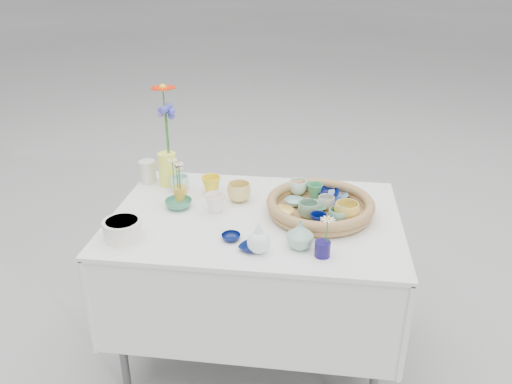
# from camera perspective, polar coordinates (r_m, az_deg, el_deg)

# --- Properties ---
(ground) EXTENTS (80.00, 80.00, 0.00)m
(ground) POSITION_cam_1_polar(r_m,az_deg,el_deg) (2.64, -0.06, -17.53)
(ground) COLOR #A5A5A0
(display_table) EXTENTS (1.26, 0.86, 0.77)m
(display_table) POSITION_cam_1_polar(r_m,az_deg,el_deg) (2.64, -0.06, -17.53)
(display_table) COLOR silver
(display_table) RESTS_ON ground
(wicker_tray) EXTENTS (0.47, 0.47, 0.08)m
(wicker_tray) POSITION_cam_1_polar(r_m,az_deg,el_deg) (2.21, 7.33, -1.64)
(wicker_tray) COLOR brown
(wicker_tray) RESTS_ON display_table
(tray_ceramic_0) EXTENTS (0.12, 0.12, 0.03)m
(tray_ceramic_0) POSITION_cam_1_polar(r_m,az_deg,el_deg) (2.34, 8.21, -0.19)
(tray_ceramic_0) COLOR #020B44
(tray_ceramic_0) RESTS_ON wicker_tray
(tray_ceramic_1) EXTENTS (0.15, 0.15, 0.03)m
(tray_ceramic_1) POSITION_cam_1_polar(r_m,az_deg,el_deg) (2.24, 9.80, -1.60)
(tray_ceramic_1) COLOR #081D4F
(tray_ceramic_1) RESTS_ON wicker_tray
(tray_ceramic_2) EXTENTS (0.13, 0.13, 0.08)m
(tray_ceramic_2) POSITION_cam_1_polar(r_m,az_deg,el_deg) (2.13, 10.33, -2.28)
(tray_ceramic_2) COLOR #F2C449
(tray_ceramic_2) RESTS_ON wicker_tray
(tray_ceramic_3) EXTENTS (0.15, 0.15, 0.03)m
(tray_ceramic_3) POSITION_cam_1_polar(r_m,az_deg,el_deg) (2.20, 6.36, -1.79)
(tray_ceramic_3) COLOR #4B9A67
(tray_ceramic_3) RESTS_ON wicker_tray
(tray_ceramic_4) EXTENTS (0.09, 0.09, 0.07)m
(tray_ceramic_4) POSITION_cam_1_polar(r_m,az_deg,el_deg) (2.14, 6.01, -2.04)
(tray_ceramic_4) COLOR gray
(tray_ceramic_4) RESTS_ON wicker_tray
(tray_ceramic_5) EXTENTS (0.09, 0.09, 0.03)m
(tray_ceramic_5) POSITION_cam_1_polar(r_m,az_deg,el_deg) (2.25, 4.37, -1.16)
(tray_ceramic_5) COLOR #8BBBB5
(tray_ceramic_5) RESTS_ON wicker_tray
(tray_ceramic_6) EXTENTS (0.09, 0.09, 0.07)m
(tray_ceramic_6) POSITION_cam_1_polar(r_m,az_deg,el_deg) (2.35, 4.81, 0.56)
(tray_ceramic_6) COLOR #BDEFDA
(tray_ceramic_6) RESTS_ON wicker_tray
(tray_ceramic_7) EXTENTS (0.10, 0.10, 0.06)m
(tray_ceramic_7) POSITION_cam_1_polar(r_m,az_deg,el_deg) (2.22, 8.03, -1.21)
(tray_ceramic_7) COLOR beige
(tray_ceramic_7) RESTS_ON wicker_tray
(tray_ceramic_8) EXTENTS (0.10, 0.10, 0.02)m
(tray_ceramic_8) POSITION_cam_1_polar(r_m,az_deg,el_deg) (2.34, 9.36, -0.39)
(tray_ceramic_8) COLOR #78A4D7
(tray_ceramic_8) RESTS_ON wicker_tray
(tray_ceramic_9) EXTENTS (0.07, 0.07, 0.06)m
(tray_ceramic_9) POSITION_cam_1_polar(r_m,az_deg,el_deg) (2.06, 7.11, -3.31)
(tray_ceramic_9) COLOR #040F4C
(tray_ceramic_9) RESTS_ON wicker_tray
(tray_ceramic_10) EXTENTS (0.12, 0.12, 0.03)m
(tray_ceramic_10) POSITION_cam_1_polar(r_m,az_deg,el_deg) (2.15, 3.04, -2.38)
(tray_ceramic_10) COLOR #FAD060
(tray_ceramic_10) RESTS_ON wicker_tray
(tray_ceramic_11) EXTENTS (0.11, 0.11, 0.06)m
(tray_ceramic_11) POSITION_cam_1_polar(r_m,az_deg,el_deg) (2.11, 9.34, -2.74)
(tray_ceramic_11) COLOR #7AB89D
(tray_ceramic_11) RESTS_ON wicker_tray
(tray_ceramic_12) EXTENTS (0.09, 0.09, 0.07)m
(tray_ceramic_12) POSITION_cam_1_polar(r_m,az_deg,el_deg) (2.32, 6.74, 0.17)
(tray_ceramic_12) COLOR #3E995F
(tray_ceramic_12) RESTS_ON wicker_tray
(loose_ceramic_0) EXTENTS (0.10, 0.10, 0.09)m
(loose_ceramic_0) POSITION_cam_1_polar(r_m,az_deg,el_deg) (2.40, -5.14, 0.84)
(loose_ceramic_0) COLOR yellow
(loose_ceramic_0) RESTS_ON display_table
(loose_ceramic_1) EXTENTS (0.14, 0.14, 0.09)m
(loose_ceramic_1) POSITION_cam_1_polar(r_m,az_deg,el_deg) (2.31, -1.95, -0.01)
(loose_ceramic_1) COLOR #DBBE67
(loose_ceramic_1) RESTS_ON display_table
(loose_ceramic_2) EXTENTS (0.15, 0.15, 0.04)m
(loose_ceramic_2) POSITION_cam_1_polar(r_m,az_deg,el_deg) (2.28, -8.84, -1.34)
(loose_ceramic_2) COLOR #367E5F
(loose_ceramic_2) RESTS_ON display_table
(loose_ceramic_3) EXTENTS (0.09, 0.09, 0.08)m
(loose_ceramic_3) POSITION_cam_1_polar(r_m,az_deg,el_deg) (2.22, -4.68, -1.27)
(loose_ceramic_3) COLOR white
(loose_ceramic_3) RESTS_ON display_table
(loose_ceramic_4) EXTENTS (0.09, 0.09, 0.02)m
(loose_ceramic_4) POSITION_cam_1_polar(r_m,az_deg,el_deg) (2.01, -2.87, -5.17)
(loose_ceramic_4) COLOR #06114B
(loose_ceramic_4) RESTS_ON display_table
(loose_ceramic_5) EXTENTS (0.10, 0.10, 0.07)m
(loose_ceramic_5) POSITION_cam_1_polar(r_m,az_deg,el_deg) (2.44, -8.70, 0.99)
(loose_ceramic_5) COLOR silver
(loose_ceramic_5) RESTS_ON display_table
(loose_ceramic_6) EXTENTS (0.11, 0.11, 0.02)m
(loose_ceramic_6) POSITION_cam_1_polar(r_m,az_deg,el_deg) (1.94, -0.70, -6.37)
(loose_ceramic_6) COLOR #081650
(loose_ceramic_6) RESTS_ON display_table
(fluted_bowl) EXTENTS (0.20, 0.20, 0.08)m
(fluted_bowl) POSITION_cam_1_polar(r_m,az_deg,el_deg) (2.07, -14.98, -4.15)
(fluted_bowl) COLOR white
(fluted_bowl) RESTS_ON display_table
(bud_vase_paleblue) EXTENTS (0.11, 0.11, 0.14)m
(bud_vase_paleblue) POSITION_cam_1_polar(r_m,az_deg,el_deg) (1.90, 0.30, -5.12)
(bud_vase_paleblue) COLOR white
(bud_vase_paleblue) RESTS_ON display_table
(bud_vase_seafoam) EXTENTS (0.12, 0.12, 0.11)m
(bud_vase_seafoam) POSITION_cam_1_polar(r_m,az_deg,el_deg) (1.94, 5.06, -4.88)
(bud_vase_seafoam) COLOR #88B69E
(bud_vase_seafoam) RESTS_ON display_table
(bud_vase_cobalt) EXTENTS (0.07, 0.07, 0.06)m
(bud_vase_cobalt) POSITION_cam_1_polar(r_m,az_deg,el_deg) (1.91, 7.61, -6.47)
(bud_vase_cobalt) COLOR #160D4F
(bud_vase_cobalt) RESTS_ON display_table
(single_daisy) EXTENTS (0.06, 0.06, 0.12)m
(single_daisy) POSITION_cam_1_polar(r_m,az_deg,el_deg) (1.87, 8.12, -4.43)
(single_daisy) COLOR white
(single_daisy) RESTS_ON bud_vase_cobalt
(tall_vase_yellow) EXTENTS (0.10, 0.10, 0.17)m
(tall_vase_yellow) POSITION_cam_1_polar(r_m,az_deg,el_deg) (2.50, -10.06, 2.59)
(tall_vase_yellow) COLOR #FBFF4E
(tall_vase_yellow) RESTS_ON display_table
(gerbera) EXTENTS (0.16, 0.16, 0.34)m
(gerbera) POSITION_cam_1_polar(r_m,az_deg,el_deg) (2.42, -10.31, 7.97)
(gerbera) COLOR #FE2500
(gerbera) RESTS_ON tall_vase_yellow
(hydrangea) EXTENTS (0.10, 0.10, 0.28)m
(hydrangea) POSITION_cam_1_polar(r_m,az_deg,el_deg) (2.44, -10.04, 6.67)
(hydrangea) COLOR #464AC7
(hydrangea) RESTS_ON tall_vase_yellow
(white_pitcher) EXTENTS (0.13, 0.10, 0.11)m
(white_pitcher) POSITION_cam_1_polar(r_m,az_deg,el_deg) (2.56, -12.27, 2.30)
(white_pitcher) COLOR beige
(white_pitcher) RESTS_ON display_table
(daisy_cup) EXTENTS (0.07, 0.07, 0.07)m
(daisy_cup) POSITION_cam_1_polar(r_m,az_deg,el_deg) (2.34, -8.67, -0.21)
(daisy_cup) COLOR gold
(daisy_cup) RESTS_ON display_table
(daisy_posy) EXTENTS (0.10, 0.10, 0.14)m
(daisy_posy) POSITION_cam_1_polar(r_m,az_deg,el_deg) (2.29, -9.03, 2.09)
(daisy_posy) COLOR white
(daisy_posy) RESTS_ON daisy_cup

